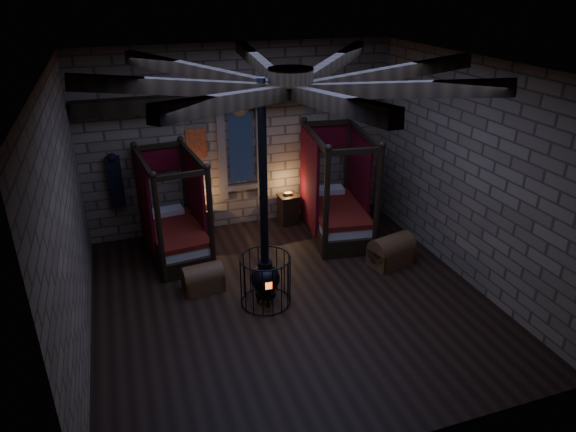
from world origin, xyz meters
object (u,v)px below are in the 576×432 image
object	(u,v)px
trunk_left	(203,278)
stove	(265,275)
bed_left	(175,230)
trunk_right	(391,251)
bed_right	(336,209)

from	to	relation	value
trunk_left	stove	xyz separation A→B (m)	(1.00, -0.80, 0.35)
stove	bed_left	bearing A→B (deg)	119.36
trunk_right	stove	world-z (taller)	stove
bed_right	trunk_right	world-z (taller)	bed_right
bed_right	trunk_left	bearing A→B (deg)	-148.70
bed_right	stove	size ratio (longest dim) A/B	0.60
bed_left	stove	world-z (taller)	stove
bed_left	stove	size ratio (longest dim) A/B	0.54
trunk_left	stove	world-z (taller)	stove
bed_left	bed_right	world-z (taller)	bed_right
trunk_left	bed_right	bearing A→B (deg)	17.86
bed_right	trunk_left	size ratio (longest dim) A/B	3.12
trunk_left	trunk_right	size ratio (longest dim) A/B	0.79
bed_left	trunk_right	bearing A→B (deg)	-30.71
bed_right	trunk_left	xyz separation A→B (m)	(-3.34, -1.43, -0.35)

